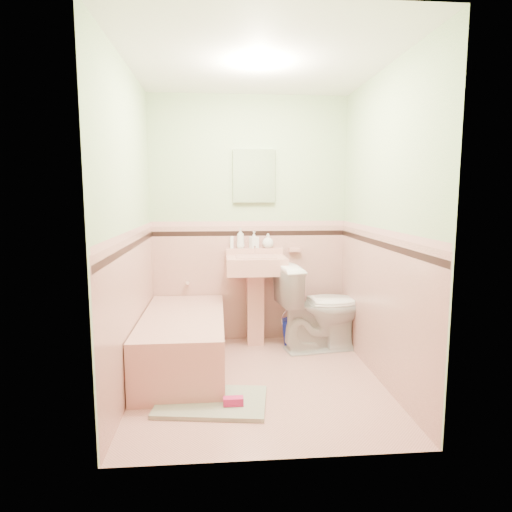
{
  "coord_description": "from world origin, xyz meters",
  "views": [
    {
      "loc": [
        -0.32,
        -3.46,
        1.51
      ],
      "look_at": [
        0.0,
        0.25,
        1.0
      ],
      "focal_mm": 31.24,
      "sensor_mm": 36.0,
      "label": 1
    }
  ],
  "objects": [
    {
      "name": "floor",
      "position": [
        0.0,
        0.0,
        0.0
      ],
      "size": [
        2.2,
        2.2,
        0.0
      ],
      "primitive_type": "plane",
      "color": "tan",
      "rests_on": "ground"
    },
    {
      "name": "ceiling",
      "position": [
        0.0,
        0.0,
        2.5
      ],
      "size": [
        2.2,
        2.2,
        0.0
      ],
      "primitive_type": "plane",
      "rotation": [
        3.14,
        0.0,
        0.0
      ],
      "color": "white",
      "rests_on": "ground"
    },
    {
      "name": "wall_back",
      "position": [
        0.0,
        1.1,
        1.25
      ],
      "size": [
        2.5,
        0.0,
        2.5
      ],
      "primitive_type": "plane",
      "rotation": [
        1.57,
        0.0,
        0.0
      ],
      "color": "beige",
      "rests_on": "ground"
    },
    {
      "name": "wall_front",
      "position": [
        0.0,
        -1.1,
        1.25
      ],
      "size": [
        2.5,
        0.0,
        2.5
      ],
      "primitive_type": "plane",
      "rotation": [
        -1.57,
        0.0,
        0.0
      ],
      "color": "beige",
      "rests_on": "ground"
    },
    {
      "name": "wall_left",
      "position": [
        -1.0,
        0.0,
        1.25
      ],
      "size": [
        0.0,
        2.5,
        2.5
      ],
      "primitive_type": "plane",
      "rotation": [
        1.57,
        0.0,
        1.57
      ],
      "color": "beige",
      "rests_on": "ground"
    },
    {
      "name": "wall_right",
      "position": [
        1.0,
        0.0,
        1.25
      ],
      "size": [
        0.0,
        2.5,
        2.5
      ],
      "primitive_type": "plane",
      "rotation": [
        1.57,
        0.0,
        -1.57
      ],
      "color": "beige",
      "rests_on": "ground"
    },
    {
      "name": "wainscot_back",
      "position": [
        0.0,
        1.09,
        0.6
      ],
      "size": [
        2.0,
        0.0,
        2.0
      ],
      "primitive_type": "plane",
      "rotation": [
        1.57,
        0.0,
        0.0
      ],
      "color": "#D1998C",
      "rests_on": "ground"
    },
    {
      "name": "wainscot_front",
      "position": [
        0.0,
        -1.09,
        0.6
      ],
      "size": [
        2.0,
        0.0,
        2.0
      ],
      "primitive_type": "plane",
      "rotation": [
        -1.57,
        0.0,
        0.0
      ],
      "color": "#D1998C",
      "rests_on": "ground"
    },
    {
      "name": "wainscot_left",
      "position": [
        -0.99,
        0.0,
        0.6
      ],
      "size": [
        0.0,
        2.2,
        2.2
      ],
      "primitive_type": "plane",
      "rotation": [
        1.57,
        0.0,
        1.57
      ],
      "color": "#D1998C",
      "rests_on": "ground"
    },
    {
      "name": "wainscot_right",
      "position": [
        0.99,
        0.0,
        0.6
      ],
      "size": [
        0.0,
        2.2,
        2.2
      ],
      "primitive_type": "plane",
      "rotation": [
        1.57,
        0.0,
        -1.57
      ],
      "color": "#D1998C",
      "rests_on": "ground"
    },
    {
      "name": "accent_back",
      "position": [
        0.0,
        1.08,
        1.12
      ],
      "size": [
        2.0,
        0.0,
        2.0
      ],
      "primitive_type": "plane",
      "rotation": [
        1.57,
        0.0,
        0.0
      ],
      "color": "black",
      "rests_on": "ground"
    },
    {
      "name": "accent_front",
      "position": [
        0.0,
        -1.08,
        1.12
      ],
      "size": [
        2.0,
        0.0,
        2.0
      ],
      "primitive_type": "plane",
      "rotation": [
        -1.57,
        0.0,
        0.0
      ],
      "color": "black",
      "rests_on": "ground"
    },
    {
      "name": "accent_left",
      "position": [
        -0.98,
        0.0,
        1.12
      ],
      "size": [
        0.0,
        2.2,
        2.2
      ],
      "primitive_type": "plane",
      "rotation": [
        1.57,
        0.0,
        1.57
      ],
      "color": "black",
      "rests_on": "ground"
    },
    {
      "name": "accent_right",
      "position": [
        0.98,
        0.0,
        1.12
      ],
      "size": [
        0.0,
        2.2,
        2.2
      ],
      "primitive_type": "plane",
      "rotation": [
        1.57,
        0.0,
        -1.57
      ],
      "color": "black",
      "rests_on": "ground"
    },
    {
      "name": "cap_back",
      "position": [
        0.0,
        1.08,
        1.22
      ],
      "size": [
        2.0,
        0.0,
        2.0
      ],
      "primitive_type": "plane",
      "rotation": [
        1.57,
        0.0,
        0.0
      ],
      "color": "#CE958E",
      "rests_on": "ground"
    },
    {
      "name": "cap_front",
      "position": [
        0.0,
        -1.08,
        1.22
      ],
      "size": [
        2.0,
        0.0,
        2.0
      ],
      "primitive_type": "plane",
      "rotation": [
        -1.57,
        0.0,
        0.0
      ],
      "color": "#CE958E",
      "rests_on": "ground"
    },
    {
      "name": "cap_left",
      "position": [
        -0.98,
        0.0,
        1.22
      ],
      "size": [
        0.0,
        2.2,
        2.2
      ],
      "primitive_type": "plane",
      "rotation": [
        1.57,
        0.0,
        1.57
      ],
      "color": "#CE958E",
      "rests_on": "ground"
    },
    {
      "name": "cap_right",
      "position": [
        0.98,
        0.0,
        1.22
      ],
      "size": [
        0.0,
        2.2,
        2.2
      ],
      "primitive_type": "plane",
      "rotation": [
        1.57,
        0.0,
        -1.57
      ],
      "color": "#CE958E",
      "rests_on": "ground"
    },
    {
      "name": "bathtub",
      "position": [
        -0.63,
        0.33,
        0.23
      ],
      "size": [
        0.7,
        1.5,
        0.45
      ],
      "primitive_type": "cube",
      "color": "tan",
      "rests_on": "floor"
    },
    {
      "name": "tub_faucet",
      "position": [
        -0.63,
        1.05,
        0.63
      ],
      "size": [
        0.04,
        0.12,
        0.04
      ],
      "primitive_type": "cylinder",
      "rotation": [
        1.57,
        0.0,
        0.0
      ],
      "color": "silver",
      "rests_on": "wall_back"
    },
    {
      "name": "sink",
      "position": [
        0.05,
        0.86,
        0.46
      ],
      "size": [
        0.58,
        0.48,
        0.91
      ],
      "primitive_type": null,
      "color": "tan",
      "rests_on": "floor"
    },
    {
      "name": "sink_faucet",
      "position": [
        0.05,
        1.0,
        0.95
      ],
      "size": [
        0.02,
        0.02,
        0.1
      ],
      "primitive_type": "cylinder",
      "color": "silver",
      "rests_on": "sink"
    },
    {
      "name": "medicine_cabinet",
      "position": [
        0.05,
        1.07,
        1.7
      ],
      "size": [
        0.42,
        0.04,
        0.53
      ],
      "primitive_type": "cube",
      "color": "white",
      "rests_on": "wall_back"
    },
    {
      "name": "soap_dish",
      "position": [
        0.47,
        1.06,
        0.95
      ],
      "size": [
        0.12,
        0.07,
        0.04
      ],
      "primitive_type": "cube",
      "color": "tan",
      "rests_on": "wall_back"
    },
    {
      "name": "soap_bottle_left",
      "position": [
        -0.09,
        1.04,
        1.08
      ],
      "size": [
        0.1,
        0.1,
        0.2
      ],
      "primitive_type": "imported",
      "rotation": [
        0.0,
        0.0,
        0.27
      ],
      "color": "#B2B2B2",
      "rests_on": "sink"
    },
    {
      "name": "soap_bottle_mid",
      "position": [
        0.05,
        1.04,
        1.06
      ],
      "size": [
        0.1,
        0.1,
        0.17
      ],
      "primitive_type": "imported",
      "rotation": [
        0.0,
        0.0,
        0.37
      ],
      "color": "#B2B2B2",
      "rests_on": "sink"
    },
    {
      "name": "soap_bottle_right",
      "position": [
        0.19,
        1.04,
        1.05
      ],
      "size": [
        0.14,
        0.14,
        0.15
      ],
      "primitive_type": "imported",
      "rotation": [
        0.0,
        0.0,
        -0.26
      ],
      "color": "#B2B2B2",
      "rests_on": "sink"
    },
    {
      "name": "tube",
      "position": [
        -0.18,
        1.04,
        1.03
      ],
      "size": [
        0.04,
        0.04,
        0.12
      ],
      "primitive_type": "cylinder",
      "rotation": [
        0.0,
        0.0,
        0.19
      ],
      "color": "white",
      "rests_on": "sink"
    },
    {
      "name": "toilet",
      "position": [
        0.67,
        0.71,
        0.43
      ],
      "size": [
        0.9,
        0.6,
        0.85
      ],
      "primitive_type": "imported",
      "rotation": [
        0.0,
        0.0,
        1.73
      ],
      "color": "white",
      "rests_on": "floor"
    },
    {
      "name": "bucket",
      "position": [
        0.44,
        0.85,
        0.13
      ],
      "size": [
        0.29,
        0.29,
        0.26
      ],
      "primitive_type": null,
      "rotation": [
        0.0,
        0.0,
        -0.11
      ],
      "color": "#0F1F92",
      "rests_on": "floor"
    },
    {
      "name": "bath_mat",
      "position": [
        -0.38,
        -0.37,
        0.02
      ],
      "size": [
        0.85,
        0.63,
        0.03
      ],
      "primitive_type": "cube",
      "rotation": [
        0.0,
        0.0,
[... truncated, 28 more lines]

